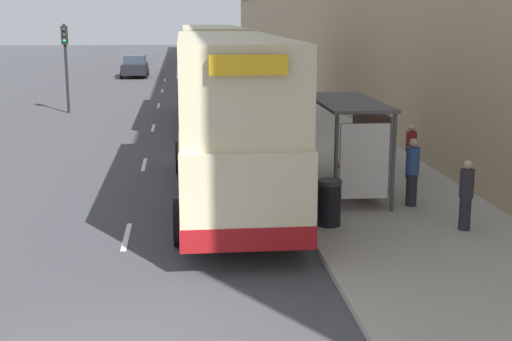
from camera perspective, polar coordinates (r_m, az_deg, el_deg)
pavement at (r=47.59m, az=0.40°, el=6.64°), size 5.00×93.00×0.14m
lane_mark_1 at (r=16.11m, az=-10.31°, el=-5.22°), size 0.12×2.00×0.01m
lane_mark_2 at (r=23.63m, az=-8.94°, el=0.47°), size 0.12×2.00×0.01m
lane_mark_3 at (r=31.28m, az=-8.23°, el=3.39°), size 0.12×2.00×0.01m
lane_mark_4 at (r=38.98m, az=-7.80°, el=5.16°), size 0.12×2.00×0.01m
lane_mark_5 at (r=46.71m, az=-7.51°, el=6.35°), size 0.12×2.00×0.01m
lane_mark_6 at (r=54.46m, az=-7.31°, el=7.20°), size 0.12×2.00×0.01m
bus_shelter at (r=18.72m, az=8.00°, el=3.20°), size 1.60×4.20×2.48m
double_decker_bus_near at (r=18.21m, az=-2.16°, el=4.36°), size 2.85×10.86×4.30m
double_decker_bus_ahead at (r=32.31m, az=-3.59°, el=7.85°), size 2.85×11.29×4.30m
car_0 at (r=75.05m, az=-5.05°, el=9.29°), size 2.04×4.31×1.69m
car_1 at (r=57.32m, az=-9.67°, el=8.22°), size 2.07×4.55×1.70m
pedestrian_at_shelter at (r=21.23m, az=12.28°, el=1.57°), size 0.31×0.31×1.57m
pedestrian_1 at (r=18.08m, az=12.39°, el=-0.09°), size 0.34×0.34×1.70m
pedestrian_2 at (r=23.22m, az=8.80°, el=2.67°), size 0.32×0.32×1.62m
pedestrian_3 at (r=23.70m, az=10.18°, el=3.00°), size 0.35×0.35×1.76m
pedestrian_4 at (r=16.35m, az=16.46°, el=-1.86°), size 0.31×0.31×1.57m
litter_bin at (r=16.17m, az=5.89°, el=-2.57°), size 0.55×0.55×1.05m
traffic_light_far_kerb at (r=36.79m, az=-15.00°, el=9.07°), size 0.30×0.32×4.38m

